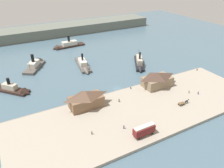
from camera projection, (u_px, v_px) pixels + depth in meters
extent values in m
plane|color=#476070|center=(117.00, 88.00, 109.28)|extent=(320.00, 320.00, 0.00)
cube|color=#9E9384|center=(142.00, 110.00, 92.03)|extent=(110.00, 36.00, 1.20)
cube|color=gray|center=(120.00, 91.00, 106.26)|extent=(110.00, 0.80, 1.00)
cube|color=brown|center=(86.00, 102.00, 92.06)|extent=(14.07, 7.34, 4.88)
pyramid|color=brown|center=(86.00, 94.00, 90.24)|extent=(14.35, 7.70, 2.71)
cube|color=#847056|center=(157.00, 82.00, 108.08)|extent=(14.23, 8.42, 4.77)
pyramid|color=#473328|center=(158.00, 75.00, 106.35)|extent=(14.52, 8.84, 2.47)
cube|color=maroon|center=(144.00, 130.00, 76.50)|extent=(8.17, 2.52, 2.68)
cube|color=beige|center=(144.00, 127.00, 75.73)|extent=(7.84, 1.76, 0.50)
cylinder|color=black|center=(148.00, 129.00, 79.52)|extent=(0.90, 0.18, 0.90)
cylinder|color=black|center=(152.00, 134.00, 77.58)|extent=(0.90, 0.18, 0.90)
cylinder|color=black|center=(135.00, 134.00, 77.13)|extent=(0.90, 0.18, 0.90)
cylinder|color=black|center=(139.00, 139.00, 75.19)|extent=(0.90, 0.18, 0.90)
cube|color=brown|center=(182.00, 103.00, 93.78)|extent=(2.84, 1.35, 0.50)
cylinder|color=#4C3828|center=(179.00, 104.00, 94.06)|extent=(1.20, 0.10, 1.20)
cylinder|color=#4C3828|center=(181.00, 105.00, 93.02)|extent=(1.20, 0.10, 1.20)
ellipsoid|color=black|center=(187.00, 101.00, 94.84)|extent=(2.00, 0.70, 0.90)
ellipsoid|color=black|center=(189.00, 99.00, 95.04)|extent=(0.70, 0.32, 0.44)
cylinder|color=black|center=(187.00, 102.00, 95.53)|extent=(0.16, 0.16, 1.00)
cylinder|color=black|center=(188.00, 102.00, 95.23)|extent=(0.16, 0.16, 1.00)
cylinder|color=black|center=(185.00, 102.00, 95.03)|extent=(0.16, 0.16, 1.00)
cylinder|color=black|center=(186.00, 103.00, 94.72)|extent=(0.16, 0.16, 1.00)
cylinder|color=#33384C|center=(124.00, 127.00, 80.29)|extent=(0.42, 0.42, 1.43)
sphere|color=#CCA889|center=(124.00, 125.00, 79.89)|extent=(0.26, 0.26, 0.26)
cylinder|color=#33384C|center=(198.00, 93.00, 101.76)|extent=(0.39, 0.39, 1.34)
sphere|color=#CCA889|center=(198.00, 92.00, 101.38)|extent=(0.24, 0.24, 0.24)
cylinder|color=#6B5B4C|center=(189.00, 92.00, 102.69)|extent=(0.39, 0.39, 1.34)
sphere|color=#CCA889|center=(189.00, 90.00, 102.31)|extent=(0.25, 0.25, 0.25)
cylinder|color=#4C3D33|center=(92.00, 133.00, 77.61)|extent=(0.38, 0.38, 1.31)
sphere|color=#CCA889|center=(92.00, 131.00, 77.24)|extent=(0.24, 0.24, 0.24)
cylinder|color=#232328|center=(119.00, 100.00, 96.05)|extent=(0.43, 0.43, 1.45)
sphere|color=#CCA889|center=(119.00, 99.00, 95.64)|extent=(0.27, 0.27, 0.27)
cylinder|color=black|center=(197.00, 70.00, 125.09)|extent=(0.44, 0.44, 0.90)
cylinder|color=black|center=(131.00, 88.00, 106.34)|extent=(0.44, 0.44, 0.90)
cube|color=#514C47|center=(83.00, 65.00, 133.37)|extent=(9.42, 23.96, 1.52)
cone|color=#514C47|center=(87.00, 73.00, 123.69)|extent=(5.74, 4.98, 5.13)
cube|color=silver|center=(83.00, 62.00, 132.42)|extent=(5.23, 9.65, 2.41)
cylinder|color=black|center=(82.00, 57.00, 130.52)|extent=(1.20, 1.20, 4.17)
cube|color=black|center=(139.00, 63.00, 135.18)|extent=(15.30, 21.45, 1.64)
cone|color=black|center=(140.00, 71.00, 125.49)|extent=(5.69, 5.59, 4.25)
cube|color=#B2A893|center=(139.00, 60.00, 134.06)|extent=(8.61, 11.61, 3.03)
cylinder|color=black|center=(140.00, 56.00, 130.58)|extent=(1.07, 1.07, 4.15)
cylinder|color=brown|center=(139.00, 54.00, 139.15)|extent=(0.24, 0.24, 6.04)
cube|color=#514C47|center=(34.00, 67.00, 130.22)|extent=(16.02, 19.88, 1.45)
cone|color=#514C47|center=(40.00, 61.00, 138.75)|extent=(6.79, 6.11, 5.82)
cube|color=beige|center=(34.00, 64.00, 129.15)|extent=(8.32, 9.66, 3.01)
cylinder|color=black|center=(33.00, 58.00, 127.08)|extent=(1.78, 1.78, 4.48)
cylinder|color=brown|center=(30.00, 66.00, 123.62)|extent=(0.24, 0.24, 4.72)
cube|color=black|center=(70.00, 46.00, 164.93)|extent=(23.17, 7.44, 1.20)
cone|color=black|center=(55.00, 49.00, 159.62)|extent=(4.44, 5.68, 5.44)
cube|color=beige|center=(69.00, 43.00, 163.93)|extent=(11.37, 5.33, 2.98)
cylinder|color=black|center=(69.00, 39.00, 162.01)|extent=(1.68, 1.68, 4.31)
cube|color=black|center=(10.00, 90.00, 106.68)|extent=(17.19, 18.04, 1.27)
cone|color=black|center=(27.00, 93.00, 103.91)|extent=(6.00, 5.91, 4.92)
cube|color=#B2A893|center=(10.00, 86.00, 105.74)|extent=(7.20, 7.45, 2.67)
cylinder|color=black|center=(8.00, 81.00, 104.36)|extent=(1.48, 1.48, 3.08)
cube|color=#60665B|center=(55.00, 30.00, 192.16)|extent=(180.00, 24.00, 8.00)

